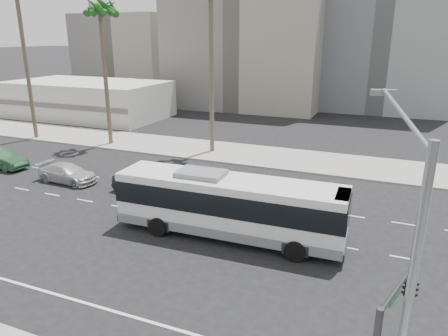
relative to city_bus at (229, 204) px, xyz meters
The scene contains 13 objects.
ground 3.38m from the city_bus, 155.41° to the left, with size 700.00×700.00×0.00m, color black.
sidewalk_north 16.93m from the city_bus, 98.48° to the left, with size 120.00×7.00×0.15m, color gray.
commercial_low 42.32m from the city_bus, 140.13° to the left, with size 22.00×12.16×5.00m.
midrise_beige_west 48.86m from the city_bus, 107.43° to the left, with size 24.00×18.00×18.00m, color slate.
midrise_gray_center 54.54m from the city_bus, 84.07° to the left, with size 20.00×20.00×26.00m, color slate.
midrise_beige_far 65.45m from the city_bus, 128.37° to the left, with size 18.00×16.00×15.00m, color slate.
city_bus is the anchor object (origin of this frame).
car_a 9.46m from the city_bus, 153.65° to the left, with size 4.86×1.96×1.66m, color black.
car_b 15.91m from the city_bus, 166.07° to the left, with size 5.05×2.05×1.46m, color #ABABAD.
car_c 23.86m from the city_bus, 169.05° to the left, with size 5.03×1.75×1.66m, color #1F4329.
streetlight_corner 14.25m from the city_bus, 50.51° to the right, with size 1.70×4.47×9.69m.
traffic_signal 12.99m from the city_bus, 45.00° to the right, with size 2.37×3.26×5.12m.
palm_mid 27.23m from the city_bus, 142.57° to the left, with size 4.83×4.83×14.93m.
Camera 1 is at (10.56, -21.50, 11.23)m, focal length 33.20 mm.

